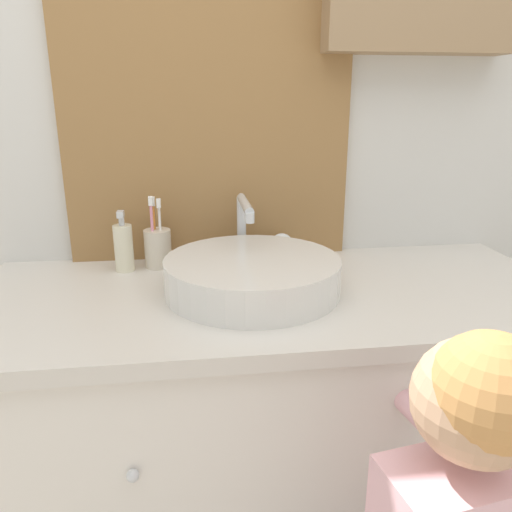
{
  "coord_description": "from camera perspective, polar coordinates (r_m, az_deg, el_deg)",
  "views": [
    {
      "loc": [
        -0.18,
        -0.74,
        1.25
      ],
      "look_at": [
        -0.05,
        0.26,
        0.93
      ],
      "focal_mm": 35.0,
      "sensor_mm": 36.0,
      "label": 1
    }
  ],
  "objects": [
    {
      "name": "soap_dispenser",
      "position": [
        1.29,
        -14.89,
        1.01
      ],
      "size": [
        0.05,
        0.05,
        0.16
      ],
      "color": "beige",
      "rests_on": "vanity_counter"
    },
    {
      "name": "vanity_counter",
      "position": [
        1.35,
        1.9,
        -20.4
      ],
      "size": [
        1.36,
        0.59,
        0.83
      ],
      "color": "silver",
      "rests_on": "ground_plane"
    },
    {
      "name": "sink_basin",
      "position": [
        1.12,
        -0.36,
        -1.95
      ],
      "size": [
        0.39,
        0.45,
        0.18
      ],
      "color": "silver",
      "rests_on": "vanity_counter"
    },
    {
      "name": "wall_back",
      "position": [
        1.38,
        0.92,
        19.38
      ],
      "size": [
        3.2,
        0.18,
        2.5
      ],
      "color": "silver",
      "rests_on": "ground_plane"
    },
    {
      "name": "toothbrush_holder",
      "position": [
        1.31,
        -11.16,
        1.07
      ],
      "size": [
        0.07,
        0.07,
        0.19
      ],
      "color": "beige",
      "rests_on": "vanity_counter"
    }
  ]
}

